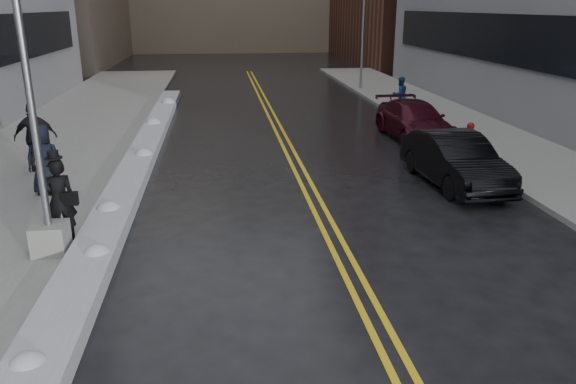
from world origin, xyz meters
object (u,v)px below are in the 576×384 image
object	(u,v)px
pedestrian_d	(36,137)
pedestrian_fedora	(59,201)
lamppost	(36,135)
traffic_signal	(363,31)
car_maroon	(414,121)
car_black	(455,160)
fire_hydrant	(470,131)
pedestrian_c	(44,160)
pedestrian_east	(400,94)

from	to	relation	value
pedestrian_d	pedestrian_fedora	bearing A→B (deg)	101.55
pedestrian_fedora	lamppost	bearing A→B (deg)	55.56
traffic_signal	car_maroon	distance (m)	12.90
pedestrian_fedora	pedestrian_d	distance (m)	5.95
car_maroon	car_black	bearing A→B (deg)	-100.01
fire_hydrant	pedestrian_fedora	xyz separation A→B (m)	(-12.20, -7.45, 0.49)
pedestrian_fedora	car_maroon	size ratio (longest dim) A/B	0.37
lamppost	pedestrian_c	distance (m)	4.26
car_black	pedestrian_c	bearing A→B (deg)	175.78
pedestrian_east	lamppost	bearing A→B (deg)	35.57
car_maroon	pedestrian_d	bearing A→B (deg)	-167.36
lamppost	pedestrian_east	world-z (taller)	lamppost
pedestrian_c	car_maroon	size ratio (longest dim) A/B	0.38
traffic_signal	pedestrian_d	world-z (taller)	traffic_signal
traffic_signal	pedestrian_east	world-z (taller)	traffic_signal
pedestrian_east	car_maroon	world-z (taller)	pedestrian_east
fire_hydrant	pedestrian_c	bearing A→B (deg)	-162.79
pedestrian_c	traffic_signal	bearing A→B (deg)	-125.77
lamppost	car_black	distance (m)	10.74
pedestrian_c	lamppost	bearing A→B (deg)	105.71
pedestrian_c	pedestrian_east	distance (m)	16.50
pedestrian_fedora	pedestrian_d	size ratio (longest dim) A/B	0.88
traffic_signal	pedestrian_east	size ratio (longest dim) A/B	3.78
lamppost	fire_hydrant	size ratio (longest dim) A/B	10.45
pedestrian_d	car_maroon	world-z (taller)	pedestrian_d
pedestrian_fedora	pedestrian_c	size ratio (longest dim) A/B	0.97
traffic_signal	pedestrian_d	distance (m)	21.12
lamppost	fire_hydrant	world-z (taller)	lamppost
pedestrian_c	car_maroon	distance (m)	13.09
lamppost	car_maroon	distance (m)	14.40
fire_hydrant	car_black	xyz separation A→B (m)	(-2.39, -4.28, 0.18)
fire_hydrant	pedestrian_east	bearing A→B (deg)	95.59
pedestrian_fedora	car_black	xyz separation A→B (m)	(9.81, 3.17, -0.31)
fire_hydrant	pedestrian_c	xyz separation A→B (m)	(-13.41, -4.15, 0.52)
pedestrian_c	car_maroon	xyz separation A→B (m)	(11.83, 5.58, -0.37)
lamppost	pedestrian_east	size ratio (longest dim) A/B	4.81
fire_hydrant	pedestrian_east	xyz separation A→B (m)	(-0.61, 6.26, 0.39)
lamppost	pedestrian_fedora	size ratio (longest dim) A/B	4.27
traffic_signal	car_maroon	size ratio (longest dim) A/B	1.25
fire_hydrant	car_black	bearing A→B (deg)	-119.18
lamppost	car_black	size ratio (longest dim) A/B	1.72
pedestrian_east	car_black	world-z (taller)	pedestrian_east
fire_hydrant	lamppost	bearing A→B (deg)	-146.96
pedestrian_fedora	car_maroon	distance (m)	13.85
pedestrian_d	car_black	bearing A→B (deg)	159.84
car_black	car_maroon	distance (m)	5.76
traffic_signal	pedestrian_c	world-z (taller)	traffic_signal
traffic_signal	pedestrian_fedora	size ratio (longest dim) A/B	3.36
traffic_signal	pedestrian_east	xyz separation A→B (m)	(-0.11, -7.74, -2.46)
pedestrian_c	car_black	bearing A→B (deg)	179.02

